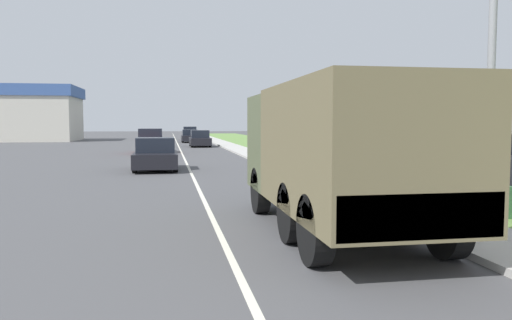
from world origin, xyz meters
The scene contains 12 objects.
ground_plane centered at (0.00, 40.00, 0.00)m, with size 180.00×180.00×0.00m, color #4C4C4F.
lane_centre_stripe centered at (0.00, 40.00, 0.00)m, with size 0.12×120.00×0.00m.
sidewalk_right centered at (4.50, 40.00, 0.06)m, with size 1.80×120.00×0.12m.
grass_strip_right centered at (8.90, 40.00, 0.01)m, with size 7.00×120.00×0.02m.
military_truck centered at (2.23, 9.04, 1.60)m, with size 2.42×6.57×2.79m.
car_nearest_ahead centered at (-1.49, 22.73, 0.66)m, with size 1.89×4.00×1.45m.
car_second_ahead centered at (-2.14, 35.73, 0.76)m, with size 1.80×4.75×1.71m.
car_third_ahead centered at (1.86, 44.50, 0.66)m, with size 1.77×4.17×1.46m.
car_fourth_ahead centered at (1.42, 54.86, 0.63)m, with size 1.80×4.25×1.39m.
car_farthest_ahead centered at (1.74, 62.48, 0.74)m, with size 1.76×4.60×1.66m.
utility_box centered at (6.20, 9.79, 0.37)m, with size 0.55×0.45×0.70m.
building_distant centered at (-19.08, 62.54, 3.23)m, with size 15.45×9.86×6.38m.
Camera 1 is at (-0.94, 0.01, 2.10)m, focal length 35.00 mm.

